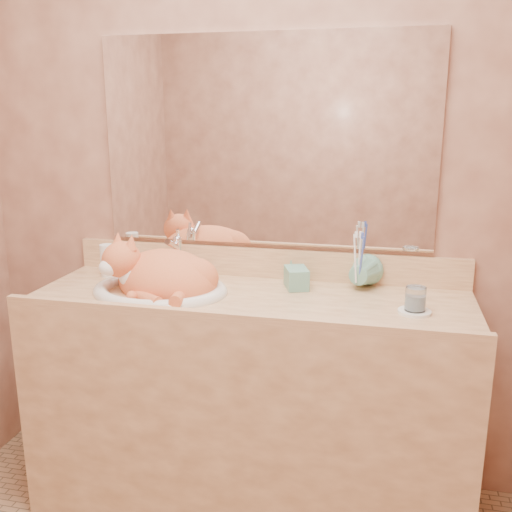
% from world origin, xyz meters
% --- Properties ---
extents(wall_back, '(2.40, 0.02, 2.50)m').
position_xyz_m(wall_back, '(0.00, 1.00, 1.25)').
color(wall_back, brown).
rests_on(wall_back, ground).
extents(vanity_counter, '(1.60, 0.55, 0.85)m').
position_xyz_m(vanity_counter, '(0.00, 0.72, 0.42)').
color(vanity_counter, '#A5734A').
rests_on(vanity_counter, floor).
extents(mirror, '(1.30, 0.02, 0.80)m').
position_xyz_m(mirror, '(0.00, 0.99, 1.39)').
color(mirror, white).
rests_on(mirror, wall_back).
extents(sink_basin, '(0.54, 0.46, 0.15)m').
position_xyz_m(sink_basin, '(-0.34, 0.70, 0.93)').
color(sink_basin, white).
rests_on(sink_basin, vanity_counter).
extents(faucet, '(0.07, 0.14, 0.19)m').
position_xyz_m(faucet, '(-0.34, 0.90, 0.94)').
color(faucet, white).
rests_on(faucet, vanity_counter).
extents(cat, '(0.51, 0.47, 0.23)m').
position_xyz_m(cat, '(-0.34, 0.72, 0.92)').
color(cat, '#D05830').
rests_on(cat, sink_basin).
extents(soap_dispenser, '(0.10, 0.10, 0.18)m').
position_xyz_m(soap_dispenser, '(0.17, 0.82, 0.94)').
color(soap_dispenser, '#65A28D').
rests_on(soap_dispenser, vanity_counter).
extents(toothbrush_cup, '(0.15, 0.15, 0.11)m').
position_xyz_m(toothbrush_cup, '(0.38, 0.87, 0.91)').
color(toothbrush_cup, '#65A28D').
rests_on(toothbrush_cup, vanity_counter).
extents(toothbrushes, '(0.04, 0.04, 0.23)m').
position_xyz_m(toothbrushes, '(0.38, 0.87, 0.99)').
color(toothbrushes, white).
rests_on(toothbrushes, toothbrush_cup).
extents(saucer, '(0.11, 0.11, 0.01)m').
position_xyz_m(saucer, '(0.58, 0.68, 0.85)').
color(saucer, white).
rests_on(saucer, vanity_counter).
extents(water_glass, '(0.07, 0.07, 0.08)m').
position_xyz_m(water_glass, '(0.58, 0.68, 0.90)').
color(water_glass, white).
rests_on(water_glass, saucer).
extents(lotion_bottle, '(0.05, 0.05, 0.13)m').
position_xyz_m(lotion_bottle, '(-0.63, 0.86, 0.92)').
color(lotion_bottle, white).
rests_on(lotion_bottle, vanity_counter).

